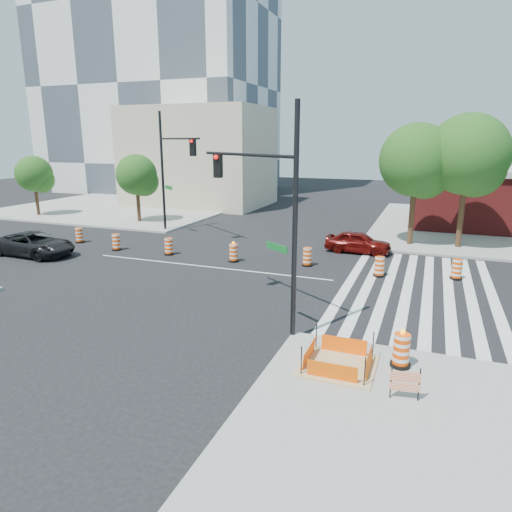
% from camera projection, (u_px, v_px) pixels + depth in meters
% --- Properties ---
extents(ground, '(120.00, 120.00, 0.00)m').
position_uv_depth(ground, '(207.00, 267.00, 25.04)').
color(ground, black).
rests_on(ground, ground).
extents(sidewalk_nw, '(22.00, 22.00, 0.15)m').
position_uv_depth(sidewalk_nw, '(132.00, 206.00, 47.56)').
color(sidewalk_nw, gray).
rests_on(sidewalk_nw, ground).
extents(crosswalk_east, '(6.75, 13.50, 0.01)m').
position_uv_depth(crosswalk_east, '(417.00, 289.00, 21.22)').
color(crosswalk_east, silver).
rests_on(crosswalk_east, ground).
extents(lane_centerline, '(14.00, 0.12, 0.01)m').
position_uv_depth(lane_centerline, '(207.00, 267.00, 25.04)').
color(lane_centerline, silver).
rests_on(lane_centerline, ground).
extents(excavation_pit, '(2.20, 2.20, 0.90)m').
position_uv_depth(excavation_pit, '(338.00, 364.00, 13.71)').
color(excavation_pit, tan).
rests_on(excavation_pit, ground).
extents(tower_nw, '(28.00, 18.00, 45.00)m').
position_uv_depth(tower_nw, '(156.00, 13.00, 58.55)').
color(tower_nw, silver).
rests_on(tower_nw, ground).
extents(beige_midrise, '(14.00, 10.00, 10.00)m').
position_uv_depth(beige_midrise, '(199.00, 157.00, 47.86)').
color(beige_midrise, '#BFB592').
rests_on(beige_midrise, ground).
extents(red_coupe, '(4.05, 1.82, 1.35)m').
position_uv_depth(red_coupe, '(358.00, 242.00, 27.99)').
color(red_coupe, '#500806').
rests_on(red_coupe, ground).
extents(dark_suv, '(5.17, 2.56, 1.41)m').
position_uv_depth(dark_suv, '(34.00, 244.00, 27.30)').
color(dark_suv, black).
rests_on(dark_suv, ground).
extents(signal_pole_se, '(4.99, 3.46, 7.86)m').
position_uv_depth(signal_pole_se, '(266.00, 197.00, 16.16)').
color(signal_pole_se, black).
rests_on(signal_pole_se, ground).
extents(signal_pole_nw, '(5.33, 4.00, 8.63)m').
position_uv_depth(signal_pole_nw, '(171.00, 161.00, 32.11)').
color(signal_pole_nw, black).
rests_on(signal_pole_nw, ground).
extents(pit_drum, '(0.61, 0.61, 1.20)m').
position_uv_depth(pit_drum, '(401.00, 351.00, 13.62)').
color(pit_drum, black).
rests_on(pit_drum, ground).
extents(barricade, '(0.79, 0.16, 0.93)m').
position_uv_depth(barricade, '(405.00, 382.00, 11.88)').
color(barricade, '#F54705').
rests_on(barricade, ground).
extents(tree_north_a, '(3.20, 3.18, 5.40)m').
position_uv_depth(tree_north_a, '(35.00, 176.00, 40.55)').
color(tree_north_a, '#382314').
rests_on(tree_north_a, ground).
extents(tree_north_b, '(3.35, 3.32, 5.65)m').
position_uv_depth(tree_north_b, '(137.00, 177.00, 37.26)').
color(tree_north_b, '#382314').
rests_on(tree_north_b, ground).
extents(tree_north_c, '(4.61, 4.61, 7.83)m').
position_uv_depth(tree_north_c, '(417.00, 164.00, 28.67)').
color(tree_north_c, '#382314').
rests_on(tree_north_c, ground).
extents(tree_north_d, '(4.92, 4.92, 8.37)m').
position_uv_depth(tree_north_d, '(468.00, 159.00, 27.74)').
color(tree_north_d, '#382314').
rests_on(tree_north_d, ground).
extents(median_drum_0, '(0.60, 0.60, 1.02)m').
position_uv_depth(median_drum_0, '(79.00, 236.00, 30.79)').
color(median_drum_0, black).
rests_on(median_drum_0, ground).
extents(median_drum_1, '(0.60, 0.60, 1.02)m').
position_uv_depth(median_drum_1, '(116.00, 243.00, 28.67)').
color(median_drum_1, black).
rests_on(median_drum_1, ground).
extents(median_drum_2, '(0.60, 0.60, 1.02)m').
position_uv_depth(median_drum_2, '(169.00, 247.00, 27.53)').
color(median_drum_2, black).
rests_on(median_drum_2, ground).
extents(median_drum_3, '(0.60, 0.60, 1.18)m').
position_uv_depth(median_drum_3, '(234.00, 253.00, 25.97)').
color(median_drum_3, black).
rests_on(median_drum_3, ground).
extents(median_drum_4, '(0.60, 0.60, 1.02)m').
position_uv_depth(median_drum_4, '(307.00, 257.00, 25.11)').
color(median_drum_4, black).
rests_on(median_drum_4, ground).
extents(median_drum_5, '(0.60, 0.60, 1.02)m').
position_uv_depth(median_drum_5, '(379.00, 267.00, 23.17)').
color(median_drum_5, black).
rests_on(median_drum_5, ground).
extents(median_drum_6, '(0.60, 0.60, 1.02)m').
position_uv_depth(median_drum_6, '(457.00, 270.00, 22.68)').
color(median_drum_6, black).
rests_on(median_drum_6, ground).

